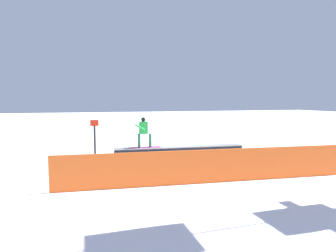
{
  "coord_description": "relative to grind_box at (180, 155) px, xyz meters",
  "views": [
    {
      "loc": [
        4.43,
        13.2,
        3.12
      ],
      "look_at": [
        0.89,
        0.93,
        1.92
      ],
      "focal_mm": 29.7,
      "sensor_mm": 36.0,
      "label": 1
    }
  ],
  "objects": [
    {
      "name": "safety_fence",
      "position": [
        0.0,
        3.8,
        0.28
      ],
      "size": [
        11.51,
        0.96,
        1.28
      ],
      "primitive_type": "cube",
      "rotation": [
        0.0,
        0.0,
        -0.08
      ],
      "color": "orange",
      "rests_on": "ground_plane"
    },
    {
      "name": "grind_box",
      "position": [
        0.0,
        0.0,
        0.0
      ],
      "size": [
        6.58,
        1.13,
        0.78
      ],
      "color": "black",
      "rests_on": "ground_plane"
    },
    {
      "name": "snowboarder",
      "position": [
        1.82,
        -0.14,
        1.24
      ],
      "size": [
        1.58,
        0.42,
        1.5
      ],
      "color": "#BD278B",
      "rests_on": "grind_box"
    },
    {
      "name": "trail_marker",
      "position": [
        4.14,
        -0.77,
        0.8
      ],
      "size": [
        0.4,
        0.1,
        2.16
      ],
      "color": "#262628",
      "rests_on": "ground_plane"
    },
    {
      "name": "ground_plane",
      "position": [
        0.0,
        0.0,
        -0.35
      ],
      "size": [
        120.0,
        120.0,
        0.0
      ],
      "primitive_type": "plane",
      "color": "white"
    }
  ]
}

